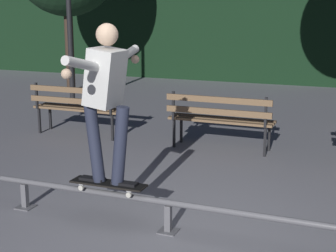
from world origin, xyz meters
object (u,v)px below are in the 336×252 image
at_px(skateboarder, 106,91).
at_px(park_bench_left_center, 220,116).
at_px(grind_rail, 168,207).
at_px(skateboard, 108,184).
at_px(park_bench_leftmost, 77,104).

height_order(skateboarder, park_bench_left_center, skateboarder).
height_order(grind_rail, park_bench_left_center, park_bench_left_center).
distance_m(skateboard, park_bench_leftmost, 3.69).
height_order(grind_rail, skateboard, skateboard).
relative_size(skateboard, skateboarder, 0.50).
height_order(skateboard, park_bench_left_center, park_bench_left_center).
bearing_deg(park_bench_left_center, grind_rail, -83.30).
bearing_deg(grind_rail, skateboard, 180.00).
relative_size(skateboard, park_bench_left_center, 0.49).
xyz_separation_m(skateboard, skateboarder, (0.00, -0.00, 0.94)).
bearing_deg(skateboarder, grind_rail, 0.00).
relative_size(park_bench_leftmost, park_bench_left_center, 1.00).
xyz_separation_m(skateboard, park_bench_left_center, (0.29, 2.97, 0.13)).
relative_size(skateboarder, park_bench_leftmost, 0.97).
bearing_deg(skateboard, park_bench_left_center, 84.43).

